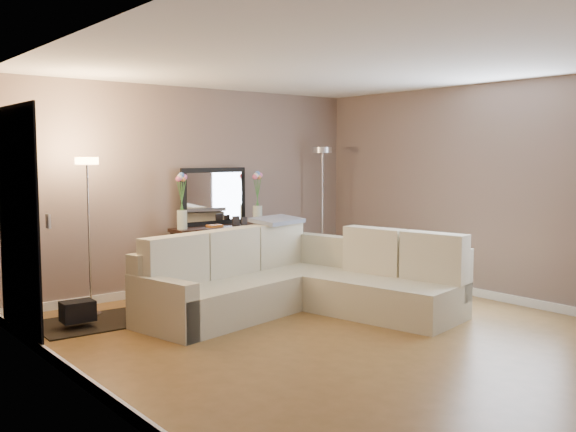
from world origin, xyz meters
TOP-DOWN VIEW (x-y plane):
  - floor at (0.00, 0.00)m, footprint 5.00×5.50m
  - ceiling at (0.00, 0.00)m, footprint 5.00×5.50m
  - wall_back at (0.00, 2.76)m, footprint 5.00×0.02m
  - wall_left at (-2.51, 0.00)m, footprint 0.02×5.50m
  - wall_right at (2.51, 0.00)m, footprint 0.02×5.50m
  - baseboard_back at (0.00, 2.73)m, footprint 5.00×0.03m
  - baseboard_left at (-2.48, 0.00)m, footprint 0.03×5.50m
  - baseboard_right at (2.48, 0.00)m, footprint 0.03×5.50m
  - doorway at (-2.48, 1.70)m, footprint 0.02×1.20m
  - switch_plate at (-2.48, 0.85)m, footprint 0.02×0.08m
  - sectional_sofa at (0.23, 0.98)m, footprint 3.05×2.63m
  - throw_blanket at (0.55, 1.70)m, footprint 0.73×0.54m
  - console_table at (0.15, 2.47)m, footprint 1.35×0.36m
  - leaning_mirror at (0.24, 2.64)m, footprint 0.96×0.05m
  - table_decor at (0.23, 2.43)m, footprint 0.57×0.12m
  - flower_vase_left at (-0.34, 2.47)m, footprint 0.15×0.12m
  - flower_vase_right at (0.81, 2.47)m, footprint 0.15×0.12m
  - floor_lamp_lit at (-1.61, 2.22)m, footprint 0.25×0.25m
  - floor_lamp_unlit at (1.90, 2.39)m, footprint 0.33×0.33m
  - charcoal_rug at (-1.72, 1.90)m, footprint 1.15×0.89m
  - black_bag at (-1.91, 1.80)m, footprint 0.33×0.24m

SIDE VIEW (x-z plane):
  - floor at x=0.00m, z-range -0.01..0.00m
  - charcoal_rug at x=-1.72m, z-range 0.00..0.01m
  - baseboard_back at x=0.00m, z-range 0.00..0.10m
  - baseboard_left at x=-2.48m, z-range 0.00..0.10m
  - baseboard_right at x=2.48m, z-range 0.00..0.10m
  - black_bag at x=-1.91m, z-range 0.08..0.28m
  - sectional_sofa at x=0.23m, z-range -0.12..0.80m
  - console_table at x=0.15m, z-range 0.05..0.89m
  - table_decor at x=0.23m, z-range 0.79..0.92m
  - throw_blanket at x=0.55m, z-range 0.91..0.99m
  - doorway at x=-2.48m, z-range 0.00..2.20m
  - flower_vase_left at x=-0.34m, z-range 0.77..1.48m
  - flower_vase_right at x=0.81m, z-range 0.77..1.48m
  - switch_plate at x=-2.48m, z-range 1.14..1.26m
  - leaning_mirror at x=0.24m, z-range 0.83..1.58m
  - floor_lamp_lit at x=-1.61m, z-range 0.35..2.07m
  - wall_back at x=0.00m, z-range 0.00..2.60m
  - wall_left at x=-2.51m, z-range 0.00..2.60m
  - wall_right at x=2.51m, z-range 0.00..2.60m
  - floor_lamp_unlit at x=1.90m, z-range 0.38..2.24m
  - ceiling at x=0.00m, z-range 2.60..2.61m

